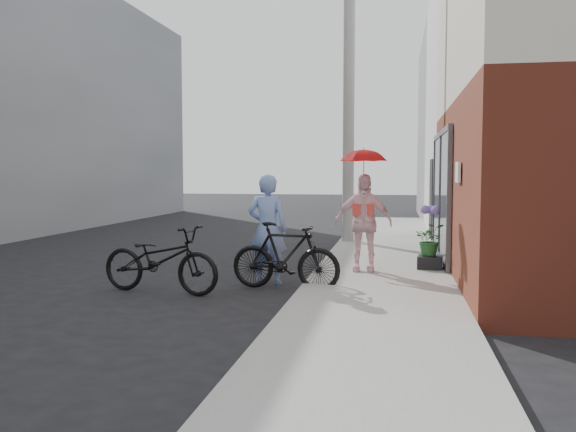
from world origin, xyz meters
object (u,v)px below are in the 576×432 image
(bike_left, at_px, (160,259))
(kimono_woman, at_px, (363,223))
(bike_right, at_px, (285,256))
(officer, at_px, (268,229))
(planter, at_px, (430,262))
(utility_pole, at_px, (349,103))

(bike_left, height_order, kimono_woman, kimono_woman)
(bike_right, height_order, kimono_woman, kimono_woman)
(officer, relative_size, bike_right, 1.03)
(planter, bearing_deg, utility_pole, 113.53)
(kimono_woman, bearing_deg, officer, -149.24)
(utility_pole, height_order, bike_left, utility_pole)
(officer, height_order, bike_left, officer)
(bike_right, distance_m, planter, 2.89)
(planter, bearing_deg, bike_right, -142.35)
(utility_pole, xyz_separation_m, bike_left, (-2.31, -6.42, -2.99))
(officer, distance_m, planter, 3.03)
(officer, distance_m, bike_left, 1.81)
(officer, xyz_separation_m, kimono_woman, (1.50, 0.84, 0.06))
(bike_right, bearing_deg, bike_left, 115.66)
(utility_pole, bearing_deg, kimono_woman, -82.21)
(bike_right, xyz_separation_m, planter, (2.28, 1.76, -0.29))
(utility_pole, distance_m, bike_right, 6.57)
(utility_pole, distance_m, bike_left, 7.44)
(bike_left, bearing_deg, kimono_woman, -47.07)
(officer, relative_size, kimono_woman, 1.07)
(utility_pole, bearing_deg, bike_left, -109.77)
(utility_pole, distance_m, officer, 6.04)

